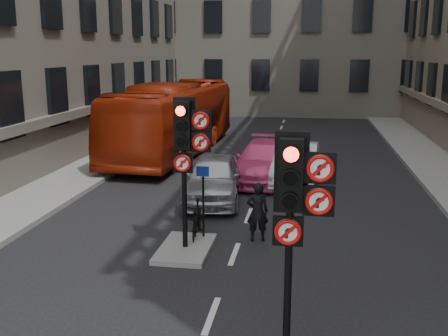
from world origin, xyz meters
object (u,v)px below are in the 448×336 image
(car_pink, at_px, (264,161))
(bus_red, at_px, (174,118))
(signal_near, at_px, (296,199))
(signal_far, at_px, (187,141))
(motorcycle, at_px, (197,219))
(motorcyclist, at_px, (257,212))
(car_white, at_px, (296,163))
(car_silver, at_px, (213,178))
(info_sign, at_px, (203,192))

(car_pink, bearing_deg, bus_red, 139.00)
(signal_near, relative_size, car_pink, 0.74)
(signal_far, relative_size, car_pink, 0.74)
(car_pink, bearing_deg, motorcycle, -97.41)
(signal_far, distance_m, bus_red, 12.39)
(bus_red, xyz_separation_m, motorcyclist, (4.94, -10.87, -0.88))
(signal_far, xyz_separation_m, car_white, (2.36, 7.23, -2.00))
(signal_near, relative_size, bus_red, 0.30)
(signal_near, bearing_deg, car_pink, 97.11)
(signal_far, distance_m, car_white, 7.86)
(car_silver, height_order, info_sign, info_sign)
(car_silver, distance_m, bus_red, 8.10)
(signal_far, bearing_deg, motorcyclist, 32.91)
(info_sign, bearing_deg, car_pink, 84.58)
(signal_near, height_order, car_pink, signal_near)
(bus_red, height_order, info_sign, bus_red)
(car_white, distance_m, bus_red, 7.45)
(signal_far, xyz_separation_m, car_silver, (-0.21, 4.49, -1.97))
(bus_red, bearing_deg, signal_near, -65.86)
(car_pink, xyz_separation_m, bus_red, (-4.55, 4.38, 0.94))
(signal_near, bearing_deg, info_sign, 116.71)
(motorcyclist, relative_size, info_sign, 0.83)
(motorcyclist, bearing_deg, motorcycle, -10.73)
(signal_far, height_order, car_white, signal_far)
(signal_far, height_order, info_sign, signal_far)
(motorcycle, bearing_deg, signal_near, -67.79)
(motorcycle, bearing_deg, car_silver, 87.78)
(info_sign, bearing_deg, motorcycle, 133.32)
(car_silver, distance_m, car_white, 3.76)
(signal_far, distance_m, motorcyclist, 2.68)
(bus_red, relative_size, info_sign, 6.44)
(motorcycle, distance_m, motorcyclist, 1.60)
(bus_red, bearing_deg, motorcycle, -69.28)
(motorcyclist, bearing_deg, signal_far, 22.18)
(bus_red, xyz_separation_m, info_sign, (3.60, -11.13, -0.34))
(signal_near, xyz_separation_m, motorcycle, (-2.61, 5.01, -2.10))
(car_pink, relative_size, info_sign, 2.64)
(car_silver, distance_m, motorcyclist, 3.90)
(motorcycle, xyz_separation_m, info_sign, (0.23, -0.27, 0.82))
(signal_near, xyz_separation_m, car_pink, (-1.43, 11.49, -1.88))
(car_white, xyz_separation_m, info_sign, (-2.15, -6.48, 0.60))
(car_pink, distance_m, motorcycle, 6.60)
(car_white, bearing_deg, car_silver, -130.05)
(car_white, bearing_deg, signal_far, -105.01)
(signal_near, height_order, motorcyclist, signal_near)
(signal_near, bearing_deg, motorcyclist, 101.77)
(bus_red, distance_m, motorcyclist, 11.97)
(bus_red, height_order, motorcyclist, bus_red)
(motorcycle, bearing_deg, car_white, 63.73)
(car_silver, bearing_deg, signal_near, -77.02)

